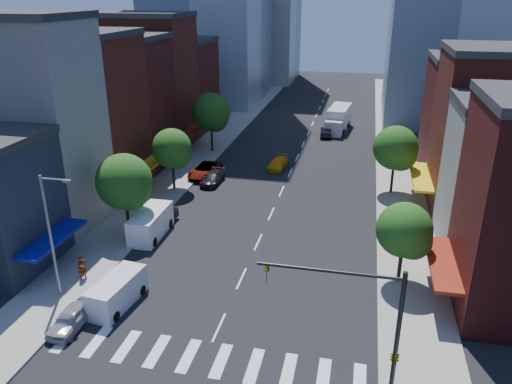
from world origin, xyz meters
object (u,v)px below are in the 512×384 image
(taxi, at_px, (278,163))
(box_truck, at_px, (338,120))
(parked_car_third, at_px, (205,170))
(pedestrian_far, at_px, (155,209))
(traffic_car_far, at_px, (341,126))
(pedestrian_near, at_px, (82,267))
(parked_car_second, at_px, (159,219))
(cargo_van_far, at_px, (150,224))
(cargo_van_near, at_px, (116,293))
(parked_car_front, at_px, (71,318))
(traffic_car_oncoming, at_px, (326,132))
(parked_car_rear, at_px, (213,178))

(taxi, relative_size, box_truck, 0.49)
(parked_car_third, xyz_separation_m, pedestrian_far, (-1.00, -12.12, 0.28))
(traffic_car_far, xyz_separation_m, pedestrian_near, (-16.20, -47.32, 0.30))
(parked_car_second, xyz_separation_m, box_truck, (13.77, 37.72, 0.92))
(cargo_van_far, xyz_separation_m, taxi, (7.80, 20.16, -0.51))
(cargo_van_far, bearing_deg, cargo_van_near, -79.79)
(parked_car_front, relative_size, pedestrian_far, 2.26)
(taxi, distance_m, traffic_car_far, 20.35)
(cargo_van_near, xyz_separation_m, cargo_van_far, (-1.98, 10.28, 0.14))
(parked_car_front, distance_m, traffic_car_oncoming, 50.36)
(parked_car_second, height_order, cargo_van_far, cargo_van_far)
(taxi, distance_m, pedestrian_far, 18.92)
(parked_car_rear, xyz_separation_m, traffic_car_oncoming, (10.64, 22.34, 0.07))
(cargo_van_near, height_order, box_truck, box_truck)
(traffic_car_far, height_order, pedestrian_near, pedestrian_near)
(cargo_van_far, bearing_deg, pedestrian_near, -104.72)
(cargo_van_near, bearing_deg, cargo_van_far, 107.72)
(parked_car_front, distance_m, parked_car_second, 14.95)
(parked_car_rear, bearing_deg, parked_car_third, 130.06)
(cargo_van_near, relative_size, taxi, 1.13)
(parked_car_third, distance_m, parked_car_rear, 2.57)
(parked_car_second, relative_size, taxi, 1.07)
(box_truck, bearing_deg, taxi, -100.98)
(traffic_car_far, bearing_deg, box_truck, -6.36)
(parked_car_front, bearing_deg, parked_car_rear, 88.48)
(cargo_van_near, height_order, traffic_car_oncoming, cargo_van_near)
(cargo_van_near, relative_size, traffic_car_oncoming, 1.16)
(cargo_van_far, bearing_deg, box_truck, 70.12)
(parked_car_front, xyz_separation_m, parked_car_rear, (1.30, 26.58, -0.04))
(traffic_car_far, bearing_deg, parked_car_rear, 71.81)
(parked_car_front, height_order, cargo_van_near, cargo_van_near)
(parked_car_rear, bearing_deg, pedestrian_far, -101.69)
(traffic_car_oncoming, bearing_deg, parked_car_front, 71.70)
(cargo_van_far, bearing_deg, taxi, 68.16)
(parked_car_front, relative_size, parked_car_third, 0.73)
(parked_car_second, relative_size, traffic_car_oncoming, 1.09)
(pedestrian_near, height_order, pedestrian_far, pedestrian_near)
(parked_car_rear, xyz_separation_m, cargo_van_near, (0.42, -23.78, 0.37))
(traffic_car_far, bearing_deg, cargo_van_near, 84.00)
(traffic_car_oncoming, distance_m, pedestrian_far, 35.01)
(parked_car_rear, height_order, box_truck, box_truck)
(cargo_van_near, xyz_separation_m, pedestrian_far, (-2.98, 13.69, 0.02))
(taxi, bearing_deg, parked_car_rear, -127.78)
(taxi, height_order, traffic_car_oncoming, traffic_car_oncoming)
(cargo_van_far, relative_size, traffic_car_far, 1.16)
(box_truck, bearing_deg, traffic_car_far, -8.09)
(parked_car_front, relative_size, box_truck, 0.44)
(parked_car_front, bearing_deg, traffic_car_far, 76.38)
(pedestrian_near, bearing_deg, box_truck, 15.49)
(parked_car_third, distance_m, cargo_van_far, 15.53)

